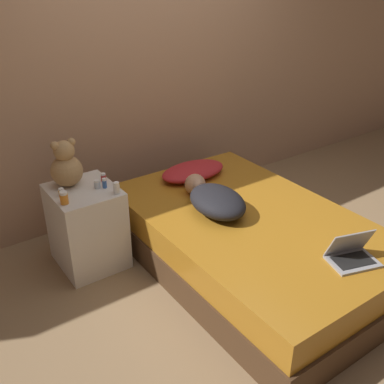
% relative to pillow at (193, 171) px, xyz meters
% --- Properties ---
extents(ground_plane, '(12.00, 12.00, 0.00)m').
position_rel_pillow_xyz_m(ground_plane, '(-0.03, -0.77, -0.49)').
color(ground_plane, '#937551').
extents(wall_back, '(8.00, 0.06, 2.60)m').
position_rel_pillow_xyz_m(wall_back, '(-0.03, 0.56, 0.81)').
color(wall_back, tan).
rests_on(wall_back, ground_plane).
extents(bed, '(1.31, 2.09, 0.43)m').
position_rel_pillow_xyz_m(bed, '(-0.03, -0.77, -0.27)').
color(bed, '#4C331E').
rests_on(bed, ground_plane).
extents(nightstand, '(0.45, 0.50, 0.62)m').
position_rel_pillow_xyz_m(nightstand, '(-0.98, -0.04, -0.18)').
color(nightstand, silver).
rests_on(nightstand, ground_plane).
extents(pillow, '(0.58, 0.33, 0.11)m').
position_rel_pillow_xyz_m(pillow, '(0.00, 0.00, 0.00)').
color(pillow, red).
rests_on(pillow, bed).
extents(person_lying, '(0.40, 0.67, 0.17)m').
position_rel_pillow_xyz_m(person_lying, '(-0.19, -0.54, 0.03)').
color(person_lying, black).
rests_on(person_lying, bed).
extents(laptop, '(0.33, 0.28, 0.20)m').
position_rel_pillow_xyz_m(laptop, '(0.10, -1.51, -0.01)').
color(laptop, '#9E9EA3').
rests_on(laptop, bed).
extents(teddy_bear, '(0.22, 0.22, 0.34)m').
position_rel_pillow_xyz_m(teddy_bear, '(-1.03, 0.08, 0.28)').
color(teddy_bear, tan).
rests_on(teddy_bear, nightstand).
extents(bottle_blue, '(0.03, 0.03, 0.07)m').
position_rel_pillow_xyz_m(bottle_blue, '(-0.84, -0.11, 0.17)').
color(bottle_blue, '#3866B2').
rests_on(bottle_blue, nightstand).
extents(bottle_white, '(0.04, 0.04, 0.08)m').
position_rel_pillow_xyz_m(bottle_white, '(-0.81, -0.24, 0.17)').
color(bottle_white, white).
rests_on(bottle_white, nightstand).
extents(bottle_red, '(0.04, 0.04, 0.06)m').
position_rel_pillow_xyz_m(bottle_red, '(-0.80, -0.01, 0.16)').
color(bottle_red, '#B72D2D').
rests_on(bottle_red, nightstand).
extents(bottle_clear, '(0.04, 0.04, 0.06)m').
position_rel_pillow_xyz_m(bottle_clear, '(-0.88, -0.08, 0.16)').
color(bottle_clear, silver).
rests_on(bottle_clear, nightstand).
extents(bottle_orange, '(0.05, 0.05, 0.09)m').
position_rel_pillow_xyz_m(bottle_orange, '(-1.16, -0.17, 0.17)').
color(bottle_orange, orange).
rests_on(bottle_orange, nightstand).
extents(bottle_amber, '(0.04, 0.04, 0.06)m').
position_rel_pillow_xyz_m(bottle_amber, '(-1.13, -0.06, 0.16)').
color(bottle_amber, gold).
rests_on(bottle_amber, nightstand).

